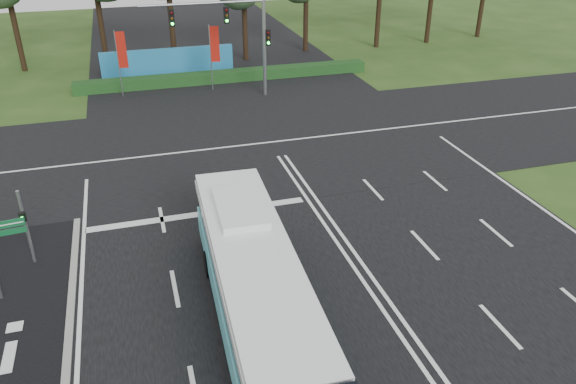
# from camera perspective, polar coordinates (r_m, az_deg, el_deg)

# --- Properties ---
(ground) EXTENTS (120.00, 120.00, 0.00)m
(ground) POSITION_cam_1_polar(r_m,az_deg,el_deg) (21.90, 6.07, -6.80)
(ground) COLOR #264517
(ground) RESTS_ON ground
(road_main) EXTENTS (20.00, 120.00, 0.04)m
(road_main) POSITION_cam_1_polar(r_m,az_deg,el_deg) (21.89, 6.07, -6.76)
(road_main) COLOR black
(road_main) RESTS_ON ground
(road_cross) EXTENTS (120.00, 14.00, 0.05)m
(road_cross) POSITION_cam_1_polar(r_m,az_deg,el_deg) (31.94, -1.99, 5.02)
(road_cross) COLOR black
(road_cross) RESTS_ON ground
(kerb_strip) EXTENTS (0.25, 18.00, 0.12)m
(kerb_strip) POSITION_cam_1_polar(r_m,az_deg,el_deg) (18.52, -21.58, -16.38)
(kerb_strip) COLOR gray
(kerb_strip) RESTS_ON ground
(city_bus) EXTENTS (2.84, 11.57, 3.30)m
(city_bus) POSITION_cam_1_polar(r_m,az_deg,el_deg) (17.67, -3.36, -9.62)
(city_bus) COLOR #69E5F4
(city_bus) RESTS_ON ground
(pedestrian_signal) EXTENTS (0.28, 0.40, 3.11)m
(pedestrian_signal) POSITION_cam_1_polar(r_m,az_deg,el_deg) (22.76, -25.11, -3.10)
(pedestrian_signal) COLOR gray
(pedestrian_signal) RESTS_ON ground
(banner_flag_left) EXTENTS (0.67, 0.14, 4.57)m
(banner_flag_left) POSITION_cam_1_polar(r_m,az_deg,el_deg) (40.56, -16.62, 13.28)
(banner_flag_left) COLOR gray
(banner_flag_left) RESTS_ON ground
(banner_flag_mid) EXTENTS (0.68, 0.13, 4.62)m
(banner_flag_mid) POSITION_cam_1_polar(r_m,az_deg,el_deg) (40.77, -7.56, 14.28)
(banner_flag_mid) COLOR gray
(banner_flag_mid) RESTS_ON ground
(traffic_light_gantry) EXTENTS (8.41, 0.28, 7.00)m
(traffic_light_gantry) POSITION_cam_1_polar(r_m,az_deg,el_deg) (38.56, -5.14, 16.15)
(traffic_light_gantry) COLOR gray
(traffic_light_gantry) RESTS_ON ground
(hedge) EXTENTS (22.00, 1.20, 0.80)m
(hedge) POSITION_cam_1_polar(r_m,az_deg,el_deg) (43.36, -6.29, 11.60)
(hedge) COLOR #163B15
(hedge) RESTS_ON ground
(blue_hoarding) EXTENTS (10.00, 0.30, 2.20)m
(blue_hoarding) POSITION_cam_1_polar(r_m,az_deg,el_deg) (45.09, -12.07, 12.72)
(blue_hoarding) COLOR teal
(blue_hoarding) RESTS_ON ground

